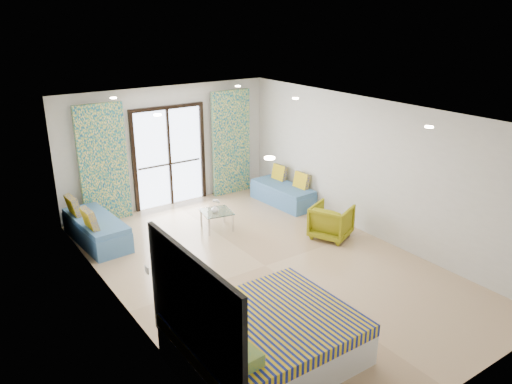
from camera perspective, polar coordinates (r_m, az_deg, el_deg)
floor at (r=8.86m, az=1.07°, el=-8.43°), size 5.00×7.50×0.01m
ceiling at (r=7.94m, az=1.19°, el=8.98°), size 5.00×7.50×0.01m
wall_back at (r=11.41m, az=-10.00°, el=5.13°), size 5.00×0.01×2.70m
wall_front at (r=5.97m, az=23.06°, el=-10.42°), size 5.00×0.01×2.70m
wall_left at (r=7.23m, az=-15.20°, el=-4.08°), size 0.01×7.50×2.70m
wall_right at (r=9.90m, az=12.96°, el=2.64°), size 0.01×7.50×2.70m
balcony_door at (r=11.41m, az=-9.91°, el=4.65°), size 1.76×0.08×2.28m
balcony_rail at (r=11.50m, az=-9.84°, el=3.18°), size 1.52×0.03×0.04m
curtain_left at (r=10.75m, az=-17.04°, el=3.07°), size 1.00×0.10×2.50m
curtain_right at (r=11.99m, az=-2.87°, el=5.63°), size 1.00×0.10×2.50m
downlight_a at (r=5.57m, az=1.57°, el=3.91°), size 0.12×0.12×0.02m
downlight_b at (r=7.53m, az=19.17°, el=7.05°), size 0.12×0.12×0.02m
downlight_c at (r=8.12m, az=-11.19°, el=8.64°), size 0.12×0.12×0.02m
downlight_d at (r=9.57m, az=4.54°, el=10.62°), size 0.12×0.12×0.02m
downlight_e at (r=9.96m, az=-15.98°, el=10.30°), size 0.12×0.12×0.02m
downlight_f at (r=11.17m, az=-2.08°, el=12.00°), size 0.12×0.12×0.02m
headboard at (r=5.72m, az=-7.22°, el=-13.76°), size 0.06×2.10×1.50m
switch_plate at (r=6.70m, az=-12.36°, el=-8.68°), size 0.02×0.10×0.10m
bed at (r=6.56m, az=0.98°, el=-16.49°), size 2.18×1.78×0.75m
daybed_left at (r=10.09m, az=-17.86°, el=-4.03°), size 0.82×1.83×0.88m
daybed_right at (r=11.55m, az=3.12°, el=-0.14°), size 0.74×1.67×0.81m
coffee_table at (r=10.18m, az=-4.52°, el=-2.45°), size 0.68×0.68×0.67m
vase at (r=10.07m, az=-4.72°, el=-1.96°), size 0.20×0.20×0.16m
armchair at (r=9.89m, az=8.60°, el=-3.16°), size 0.90×0.93×0.73m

